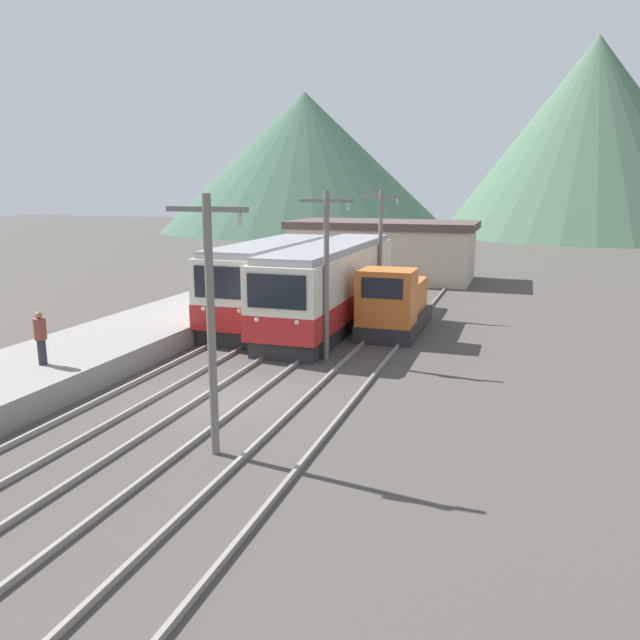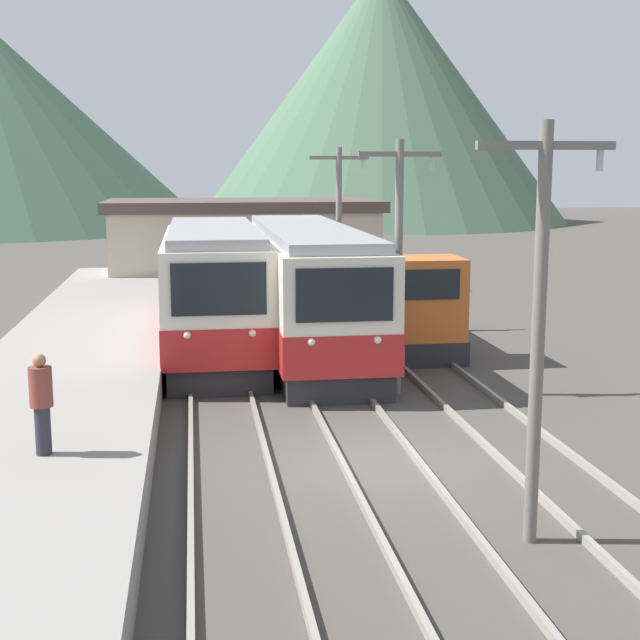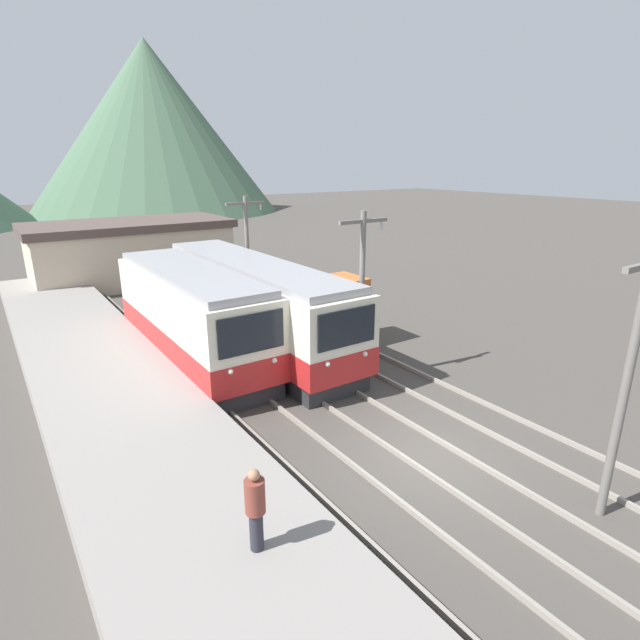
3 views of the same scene
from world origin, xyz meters
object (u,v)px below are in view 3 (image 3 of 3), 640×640
Objects in this scene: commuter_train_left at (193,320)px; person_on_platform at (255,507)px; commuter_train_center at (254,308)px; catenary_mast_mid at (362,291)px; shunting_locomotive at (315,310)px; catenary_mast_near at (627,378)px; catenary_mast_far at (248,254)px.

commuter_train_left is 11.75m from person_on_platform.
commuter_train_center is at bearing 62.94° from person_on_platform.
catenary_mast_mid is at bearing -50.26° from commuter_train_left.
commuter_train_center is 2.25× the size of shunting_locomotive.
catenary_mast_near is at bearing -19.87° from person_on_platform.
commuter_train_center is 4.08m from catenary_mast_far.
shunting_locomotive is 0.95× the size of catenary_mast_mid.
commuter_train_center is 12.99m from person_on_platform.
commuter_train_center is 14.42m from catenary_mast_near.
commuter_train_left is 0.79× the size of commuter_train_center.
catenary_mast_far reaches higher than person_on_platform.
catenary_mast_near is at bearing -90.00° from catenary_mast_far.
catenary_mast_mid reaches higher than person_on_platform.
commuter_train_center is (2.80, 0.23, -0.02)m from commuter_train_left.
person_on_platform is (-7.42, -6.15, -1.64)m from catenary_mast_mid.
shunting_locomotive is at bearing -67.66° from catenary_mast_far.
commuter_train_left reaches higher than commuter_train_center.
catenary_mast_far is at bearing 112.34° from shunting_locomotive.
catenary_mast_far is (0.00, 8.83, 0.00)m from catenary_mast_mid.
commuter_train_center reaches higher than shunting_locomotive.
catenary_mast_near and catenary_mast_mid have the same top height.
catenary_mast_far reaches higher than commuter_train_center.
commuter_train_left is 14.75m from catenary_mast_near.
commuter_train_center is at bearing 4.79° from commuter_train_left.
shunting_locomotive is (5.80, 0.02, -0.56)m from commuter_train_left.
catenary_mast_far is 3.62× the size of person_on_platform.
commuter_train_center is at bearing 105.56° from catenary_mast_mid.
catenary_mast_near reaches higher than commuter_train_left.
commuter_train_left is 1.69× the size of catenary_mast_mid.
commuter_train_left is 5.83m from shunting_locomotive.
catenary_mast_near reaches higher than shunting_locomotive.
catenary_mast_near is at bearing -96.07° from shunting_locomotive.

